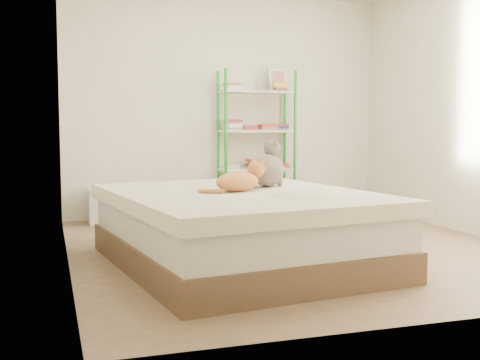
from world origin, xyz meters
name	(u,v)px	position (x,y,z in m)	size (l,w,h in m)	color
room	(296,97)	(0.00, 0.00, 1.30)	(3.81, 4.21, 2.61)	#9F7D5E
bed	(239,228)	(-0.66, -0.47, 0.28)	(2.05, 2.43, 0.56)	brown
orange_cat	(238,179)	(-0.68, -0.48, 0.66)	(0.47, 0.25, 0.19)	#D37448
grey_cat	(268,163)	(-0.34, -0.21, 0.75)	(0.28, 0.34, 0.38)	#776459
shelf_unit	(257,145)	(0.31, 1.88, 0.84)	(0.88, 0.36, 1.74)	#1D9527
cardboard_box	(312,212)	(0.61, 0.98, 0.16)	(0.56, 0.57, 0.36)	#B08849
white_bin	(104,204)	(-1.46, 1.85, 0.21)	(0.36, 0.32, 0.41)	silver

